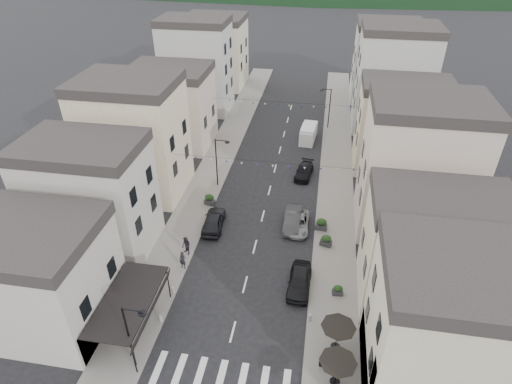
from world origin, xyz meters
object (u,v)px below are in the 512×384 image
parked_car_b (292,220)px  pedestrian_a (183,260)px  parked_car_c (298,223)px  parked_car_d (304,171)px  delivery_van (308,133)px  pedestrian_b (186,246)px  parked_car_e (214,221)px  parked_car_a (299,281)px

parked_car_b → pedestrian_a: 11.90m
parked_car_c → pedestrian_a: pedestrian_a is taller
parked_car_c → parked_car_d: parked_car_d is taller
parked_car_b → parked_car_d: 10.05m
parked_car_b → parked_car_c: 0.68m
delivery_van → pedestrian_b: (-9.54, -25.68, -0.06)m
parked_car_d → delivery_van: bearing=97.9°
parked_car_e → delivery_van: size_ratio=0.98×
parked_car_d → pedestrian_b: bearing=-114.1°
parked_car_e → pedestrian_b: pedestrian_b is taller
parked_car_a → parked_car_b: 8.50m
parked_car_a → delivery_van: (-1.10, 28.12, 0.33)m
parked_car_a → parked_car_d: bearing=94.8°
parked_car_e → pedestrian_a: bearing=75.3°
parked_car_a → parked_car_c: size_ratio=1.03×
pedestrian_a → pedestrian_b: 1.85m
parked_car_c → parked_car_e: 8.52m
parked_car_d → parked_car_e: (-8.25, -11.55, 0.17)m
parked_car_b → parked_car_e: size_ratio=0.96×
delivery_van → parked_car_b: bearing=-86.0°
delivery_van → pedestrian_b: bearing=-105.5°
parked_car_d → pedestrian_b: size_ratio=2.36×
parked_car_d → parked_car_b: bearing=-85.5°
parked_car_a → parked_car_c: bearing=97.2°
parked_car_c → parked_car_e: (-8.43, -1.26, 0.18)m
parked_car_a → parked_car_b: bearing=101.3°
parked_car_a → parked_car_b: parked_car_a is taller
delivery_van → parked_car_e: bearing=-106.0°
parked_car_c → pedestrian_b: 11.40m
parked_car_e → parked_car_d: bearing=-129.4°
parked_car_c → parked_car_e: parked_car_e is taller
parked_car_d → pedestrian_a: 20.17m
pedestrian_b → parked_car_c: bearing=66.7°
parked_car_b → parked_car_d: size_ratio=1.04×
parked_car_d → pedestrian_b: 18.70m
pedestrian_a → parked_car_d: bearing=77.0°
parked_car_b → parked_car_c: (0.62, -0.25, -0.13)m
parked_car_c → parked_car_d: bearing=90.1°
parked_car_d → pedestrian_a: pedestrian_a is taller
parked_car_a → parked_car_d: (-0.95, 18.43, -0.15)m
parked_car_a → parked_car_b: size_ratio=1.01×
parked_car_a → parked_car_d: parked_car_a is taller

